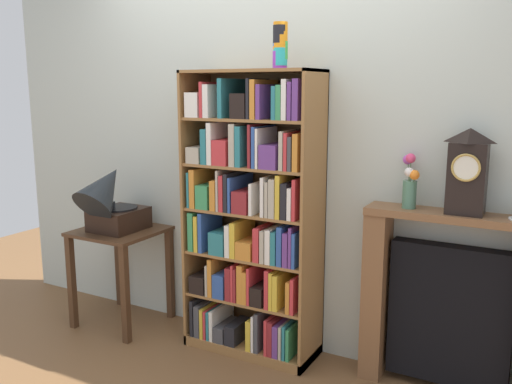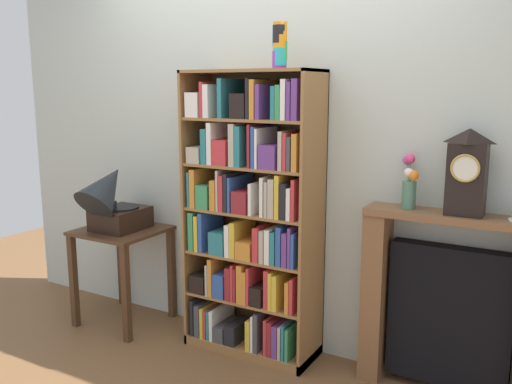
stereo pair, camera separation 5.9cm
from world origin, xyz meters
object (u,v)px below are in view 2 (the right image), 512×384
at_px(bookshelf, 252,223).
at_px(gramophone, 112,199).
at_px(cup_stack, 280,45).
at_px(side_table_left, 122,251).
at_px(fireplace_mantel, 449,306).
at_px(mantel_clock, 467,172).
at_px(flower_vase, 409,183).

distance_m(bookshelf, gramophone, 1.01).
height_order(cup_stack, side_table_left, cup_stack).
xyz_separation_m(side_table_left, fireplace_mantel, (2.15, 0.18, -0.02)).
bearing_deg(cup_stack, side_table_left, -177.83).
bearing_deg(cup_stack, gramophone, -174.26).
bearing_deg(gramophone, side_table_left, 90.00).
bearing_deg(mantel_clock, bookshelf, -176.32).
height_order(bookshelf, flower_vase, bookshelf).
bearing_deg(mantel_clock, cup_stack, -173.55).
bearing_deg(flower_vase, gramophone, -172.78).
bearing_deg(fireplace_mantel, cup_stack, -172.22).
distance_m(fireplace_mantel, flower_vase, 0.69).
height_order(bookshelf, cup_stack, cup_stack).
xyz_separation_m(bookshelf, side_table_left, (-1.00, -0.08, -0.31)).
bearing_deg(flower_vase, side_table_left, -175.00).
relative_size(cup_stack, flower_vase, 0.86).
xyz_separation_m(side_table_left, gramophone, (0.00, -0.07, 0.38)).
height_order(side_table_left, fireplace_mantel, fireplace_mantel).
height_order(bookshelf, gramophone, bookshelf).
xyz_separation_m(gramophone, flower_vase, (1.91, 0.24, 0.24)).
bearing_deg(bookshelf, flower_vase, 5.37).
bearing_deg(fireplace_mantel, mantel_clock, -22.35).
distance_m(mantel_clock, flower_vase, 0.30).
bearing_deg(side_table_left, gramophone, -90.00).
bearing_deg(bookshelf, fireplace_mantel, 4.69).
height_order(gramophone, fireplace_mantel, gramophone).
height_order(bookshelf, mantel_clock, bookshelf).
bearing_deg(fireplace_mantel, gramophone, -173.35).
relative_size(mantel_clock, flower_vase, 1.51).
relative_size(bookshelf, cup_stack, 6.95).
bearing_deg(mantel_clock, flower_vase, 178.21).
xyz_separation_m(mantel_clock, flower_vase, (-0.28, 0.01, -0.08)).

